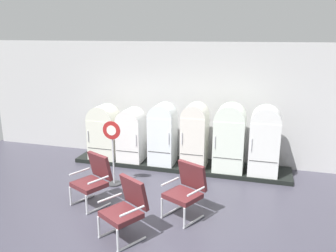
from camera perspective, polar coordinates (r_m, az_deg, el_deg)
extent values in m
cube|color=#3D3B48|center=(6.34, -5.02, -16.65)|extent=(12.00, 10.00, 0.05)
cube|color=#BCBBBA|center=(9.07, 3.00, 3.88)|extent=(11.76, 0.12, 3.09)
cube|color=#47443F|center=(8.91, 3.11, 11.43)|extent=(11.76, 0.07, 0.06)
cube|color=black|center=(8.89, 1.94, -6.37)|extent=(5.44, 0.95, 0.10)
cube|color=silver|center=(9.25, -10.40, -1.99)|extent=(0.72, 0.60, 1.05)
cylinder|color=silver|center=(9.12, -10.55, 1.15)|extent=(0.72, 0.59, 0.72)
cube|color=#383838|center=(9.05, -11.20, -3.67)|extent=(0.66, 0.01, 0.01)
cylinder|color=silver|center=(9.08, -13.01, -1.63)|extent=(0.02, 0.02, 0.28)
cube|color=white|center=(8.96, -6.03, -2.40)|extent=(0.63, 0.62, 1.04)
cylinder|color=white|center=(8.82, -6.13, 0.83)|extent=(0.63, 0.61, 0.63)
cube|color=#383838|center=(8.74, -6.77, -4.16)|extent=(0.58, 0.01, 0.01)
cylinder|color=silver|center=(8.54, -5.27, -2.38)|extent=(0.02, 0.02, 0.28)
cube|color=white|center=(8.65, -0.91, -2.32)|extent=(0.62, 0.59, 1.22)
cylinder|color=white|center=(8.49, -0.93, 1.62)|extent=(0.62, 0.58, 0.62)
cube|color=#383838|center=(8.45, -1.50, -4.34)|extent=(0.57, 0.01, 0.01)
cylinder|color=silver|center=(8.26, 0.12, -2.12)|extent=(0.02, 0.02, 0.28)
cube|color=silver|center=(8.48, 4.39, -2.54)|extent=(0.59, 0.64, 1.28)
cylinder|color=silver|center=(8.31, 4.47, 1.67)|extent=(0.59, 0.62, 0.59)
cube|color=#383838|center=(8.25, 3.90, -4.72)|extent=(0.54, 0.01, 0.01)
cylinder|color=silver|center=(8.17, 2.31, -2.06)|extent=(0.02, 0.02, 0.28)
cube|color=silver|center=(8.38, 10.03, -3.06)|extent=(0.71, 0.66, 1.25)
cylinder|color=silver|center=(8.21, 10.23, 1.10)|extent=(0.71, 0.65, 0.71)
cube|color=#383838|center=(8.13, 9.70, -5.28)|extent=(0.65, 0.01, 0.01)
cylinder|color=silver|center=(8.03, 7.72, -2.62)|extent=(0.02, 0.02, 0.28)
cube|color=white|center=(8.31, 15.51, -3.47)|extent=(0.67, 0.60, 1.27)
cylinder|color=white|center=(8.13, 15.82, 0.78)|extent=(0.67, 0.59, 0.67)
cube|color=#383838|center=(8.10, 15.36, -5.66)|extent=(0.62, 0.01, 0.01)
cylinder|color=silver|center=(7.97, 13.57, -2.98)|extent=(0.02, 0.02, 0.28)
cylinder|color=silver|center=(7.40, -13.86, -11.70)|extent=(0.29, 0.53, 0.04)
cylinder|color=silver|center=(7.20, -15.73, -10.98)|extent=(0.05, 0.05, 0.38)
cylinder|color=silver|center=(7.01, -11.32, -13.15)|extent=(0.29, 0.53, 0.04)
cylinder|color=silver|center=(6.79, -13.24, -12.45)|extent=(0.05, 0.05, 0.38)
cube|color=#562225|center=(7.02, -12.82, -9.35)|extent=(0.75, 0.72, 0.09)
cube|color=#562225|center=(7.05, -11.11, -6.44)|extent=(0.59, 0.41, 0.52)
cylinder|color=silver|center=(7.19, -14.33, -7.26)|extent=(0.24, 0.44, 0.04)
cylinder|color=silver|center=(6.72, -11.39, -8.69)|extent=(0.24, 0.44, 0.04)
cylinder|color=silver|center=(6.77, 0.59, -13.90)|extent=(0.29, 0.53, 0.04)
cylinder|color=silver|center=(6.51, -1.02, -13.28)|extent=(0.05, 0.05, 0.38)
cylinder|color=silver|center=(6.48, 4.25, -15.41)|extent=(0.29, 0.53, 0.04)
cylinder|color=silver|center=(6.20, 2.70, -14.85)|extent=(0.05, 0.05, 0.38)
cube|color=#562225|center=(6.42, 2.41, -11.37)|extent=(0.75, 0.72, 0.09)
cube|color=#562225|center=(6.49, 4.05, -8.12)|extent=(0.59, 0.41, 0.52)
cylinder|color=silver|center=(6.52, 0.35, -9.12)|extent=(0.24, 0.44, 0.04)
cylinder|color=silver|center=(6.17, 4.64, -10.65)|extent=(0.24, 0.44, 0.04)
cylinder|color=silver|center=(6.27, -9.07, -16.66)|extent=(0.33, 0.51, 0.04)
cylinder|color=silver|center=(6.06, -11.31, -15.94)|extent=(0.05, 0.05, 0.38)
cylinder|color=silver|center=(5.90, -5.96, -18.77)|extent=(0.33, 0.51, 0.04)
cylinder|color=silver|center=(5.67, -8.27, -18.13)|extent=(0.05, 0.05, 0.38)
cube|color=#562225|center=(5.87, -7.72, -14.21)|extent=(0.76, 0.74, 0.09)
cube|color=#562225|center=(5.87, -5.57, -10.76)|extent=(0.58, 0.45, 0.52)
cylinder|color=silver|center=(6.01, -9.52, -11.57)|extent=(0.27, 0.42, 0.04)
cylinder|color=silver|center=(5.56, -5.89, -13.73)|extent=(0.27, 0.42, 0.04)
cylinder|color=#2D2D30|center=(8.01, -8.81, -9.32)|extent=(0.32, 0.32, 0.03)
cylinder|color=silver|center=(7.78, -8.99, -5.05)|extent=(0.04, 0.04, 1.24)
cylinder|color=maroon|center=(7.56, -9.27, -0.70)|extent=(0.40, 0.02, 0.40)
cylinder|color=white|center=(7.55, -9.31, -0.73)|extent=(0.22, 0.00, 0.22)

